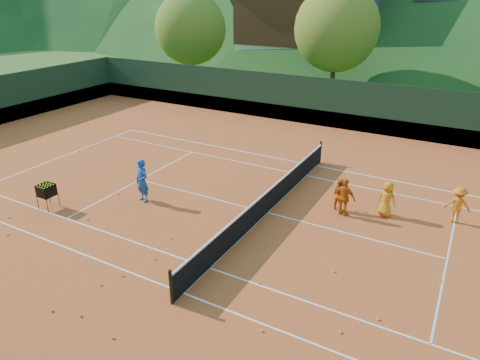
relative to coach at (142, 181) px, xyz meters
The scene contains 34 objects.
ground 5.15m from the coach, 17.69° to the left, with size 400.00×400.00×0.00m, color #31551A.
clay_court 5.15m from the coach, 17.69° to the left, with size 40.00×24.00×0.02m, color #BA4B1E.
coach is the anchor object (origin of this frame).
student_a 7.79m from the coach, 24.14° to the left, with size 0.63×0.49×1.29m, color orange.
student_b 7.94m from the coach, 20.55° to the left, with size 0.87×0.36×1.48m, color #CC6312.
student_c 9.51m from the coach, 21.71° to the left, with size 0.68×0.44×1.39m, color orange.
student_d 11.98m from the coach, 20.93° to the left, with size 0.91×0.53×1.42m, color orange.
tennis_ball_0 11.18m from the coach, ahead, with size 0.07×0.07×0.07m, color #BDD423.
tennis_ball_1 4.09m from the coach, 151.85° to the right, with size 0.07×0.07×0.07m, color #BDD423.
tennis_ball_3 8.59m from the coach, 29.45° to the right, with size 0.07×0.07×0.07m, color #BDD423.
tennis_ball_4 4.42m from the coach, 44.93° to the right, with size 0.07×0.07×0.07m, color #BDD423.
tennis_ball_5 3.37m from the coach, 33.28° to the right, with size 0.07×0.07×0.07m, color #BDD423.
tennis_ball_7 10.23m from the coach, 13.32° to the right, with size 0.07×0.07×0.07m, color #BDD423.
tennis_ball_8 9.81m from the coach, 19.64° to the right, with size 0.07×0.07×0.07m, color #BDD423.
tennis_ball_10 4.59m from the coach, 169.34° to the right, with size 0.07×0.07×0.07m, color #BDD423.
tennis_ball_11 7.63m from the coach, 55.03° to the right, with size 0.07×0.07×0.07m, color #BDD423.
tennis_ball_15 5.53m from the coach, 62.36° to the right, with size 0.07×0.07×0.07m, color #BDD423.
tennis_ball_16 7.04m from the coach, 21.23° to the right, with size 0.07×0.07×0.07m, color #BDD423.
tennis_ball_17 5.11m from the coach, 56.55° to the right, with size 0.07×0.07×0.07m, color #BDD423.
tennis_ball_18 5.34m from the coach, ahead, with size 0.07×0.07×0.07m, color #BDD423.
tennis_ball_20 6.82m from the coach, 63.29° to the right, with size 0.07×0.07×0.07m, color #BDD423.
tennis_ball_23 1.57m from the coach, behind, with size 0.07×0.07×0.07m, color #BDD423.
tennis_ball_24 2.54m from the coach, 109.42° to the right, with size 0.07×0.07×0.07m, color #BDD423.
tennis_ball_25 5.09m from the coach, 118.70° to the right, with size 0.07×0.07×0.07m, color #BDD423.
tennis_ball_26 6.72m from the coach, 70.60° to the right, with size 0.07×0.07×0.07m, color #BDD423.
tennis_ball_27 8.36m from the coach, ahead, with size 0.07×0.07×0.07m, color #BDD423.
tennis_ball_29 5.09m from the coach, 134.30° to the right, with size 0.07×0.07×0.07m, color #BDD423.
court_lines 5.14m from the coach, 17.69° to the left, with size 23.83×11.03×0.00m.
tennis_net 5.08m from the coach, 17.69° to the left, with size 0.10×12.07×1.10m.
perimeter_fence 5.08m from the coach, 17.69° to the left, with size 40.40×24.24×3.00m.
ball_hopper 3.66m from the coach, 141.08° to the right, with size 0.57×0.57×1.00m.
chalet_left 32.31m from the coach, 99.32° to the left, with size 13.80×9.93×12.92m.
tree_a 22.85m from the coach, 119.76° to the left, with size 6.00×6.00×7.88m.
tree_b 21.98m from the coach, 87.80° to the left, with size 6.40×6.40×8.40m.
Camera 1 is at (6.17, -13.23, 7.92)m, focal length 32.00 mm.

